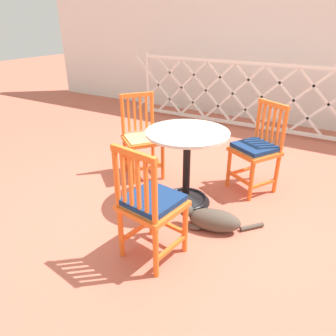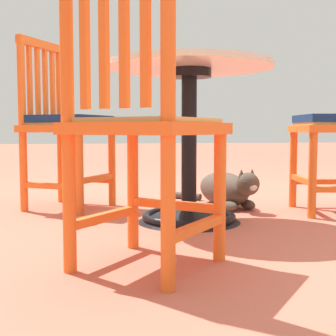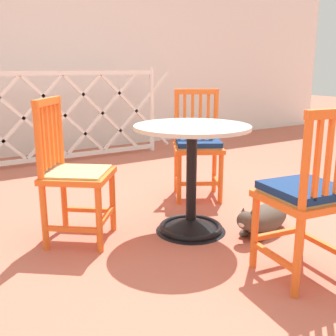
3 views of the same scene
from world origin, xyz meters
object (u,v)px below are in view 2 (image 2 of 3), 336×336
at_px(cafe_table, 189,161).
at_px(orange_chair_by_planter, 142,128).
at_px(orange_chair_tucked_in, 65,126).
at_px(tabby_cat, 227,190).

height_order(cafe_table, orange_chair_by_planter, orange_chair_by_planter).
height_order(orange_chair_tucked_in, orange_chair_by_planter, same).
bearing_deg(orange_chair_by_planter, orange_chair_tucked_in, 14.22).
height_order(orange_chair_by_planter, tabby_cat, orange_chair_by_planter).
height_order(orange_chair_tucked_in, tabby_cat, orange_chair_tucked_in).
relative_size(cafe_table, orange_chair_by_planter, 0.83).
distance_m(orange_chair_tucked_in, tabby_cat, 0.95).
distance_m(cafe_table, orange_chair_by_planter, 0.77).
bearing_deg(orange_chair_by_planter, cafe_table, -21.96).
bearing_deg(orange_chair_by_planter, tabby_cat, -27.79).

